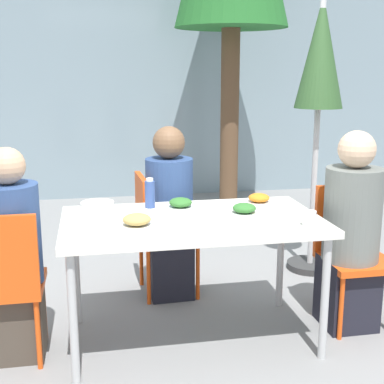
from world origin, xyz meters
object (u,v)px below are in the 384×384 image
object	(u,v)px
person_right	(351,236)
salad_bowl	(97,207)
chair_right	(351,244)
drinking_cup	(309,219)
bottle	(150,194)
chair_left	(3,277)
chair_far	(157,226)
person_far	(170,217)
closed_umbrella	(320,68)
person_left	(14,260)

from	to	relation	value
person_right	salad_bowl	bearing A→B (deg)	-8.88
chair_right	drinking_cup	size ratio (longest dim) A/B	10.22
drinking_cup	bottle	bearing A→B (deg)	145.04
chair_left	drinking_cup	distance (m)	1.64
chair_far	person_far	distance (m)	0.12
closed_umbrella	person_right	bearing A→B (deg)	-100.00
person_far	closed_umbrella	bearing A→B (deg)	101.28
chair_far	closed_umbrella	xyz separation A→B (m)	(1.25, 0.25, 1.07)
person_left	person_far	world-z (taller)	person_far
person_right	drinking_cup	xyz separation A→B (m)	(-0.39, -0.27, 0.21)
person_left	drinking_cup	distance (m)	1.59
chair_right	salad_bowl	world-z (taller)	chair_right
drinking_cup	chair_far	bearing A→B (deg)	125.67
chair_right	salad_bowl	xyz separation A→B (m)	(-1.54, 0.15, 0.28)
person_right	salad_bowl	world-z (taller)	person_right
person_left	chair_far	xyz separation A→B (m)	(0.86, 0.69, -0.06)
chair_left	chair_far	distance (m)	1.19
person_far	bottle	size ratio (longest dim) A/B	6.57
chair_right	drinking_cup	bearing A→B (deg)	38.73
closed_umbrella	salad_bowl	xyz separation A→B (m)	(-1.66, -0.72, -0.79)
chair_right	drinking_cup	xyz separation A→B (m)	(-0.44, -0.35, 0.29)
bottle	drinking_cup	distance (m)	0.96
person_right	chair_far	xyz separation A→B (m)	(-1.09, 0.70, -0.08)
chair_left	person_far	bearing A→B (deg)	36.69
drinking_cup	person_right	bearing A→B (deg)	35.05
bottle	drinking_cup	bearing A→B (deg)	-34.96
closed_umbrella	bottle	bearing A→B (deg)	-153.52
person_right	closed_umbrella	world-z (taller)	closed_umbrella
closed_umbrella	drinking_cup	size ratio (longest dim) A/B	24.98
salad_bowl	person_far	bearing A→B (deg)	41.10
drinking_cup	closed_umbrella	bearing A→B (deg)	65.48
person_right	chair_far	world-z (taller)	person_right
drinking_cup	salad_bowl	size ratio (longest dim) A/B	0.43
bottle	closed_umbrella	bearing A→B (deg)	26.48
person_left	chair_left	bearing A→B (deg)	-121.85
chair_far	bottle	bearing A→B (deg)	-14.74
chair_far	drinking_cup	size ratio (longest dim) A/B	10.22
chair_far	bottle	size ratio (longest dim) A/B	4.71
chair_right	chair_left	bearing A→B (deg)	4.28
closed_umbrella	drinking_cup	xyz separation A→B (m)	(-0.56, -1.22, -0.78)
person_right	closed_umbrella	bearing A→B (deg)	-100.13
chair_left	chair_far	xyz separation A→B (m)	(0.91, 0.78, 0.00)
chair_right	chair_far	size ratio (longest dim) A/B	1.00
chair_far	drinking_cup	bearing A→B (deg)	32.89
person_right	closed_umbrella	xyz separation A→B (m)	(0.17, 0.95, 0.99)
chair_right	person_right	bearing A→B (deg)	58.15
chair_right	bottle	distance (m)	1.28
bottle	person_left	bearing A→B (deg)	-160.38
chair_left	person_left	world-z (taller)	person_left
bottle	person_right	bearing A→B (deg)	-13.26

